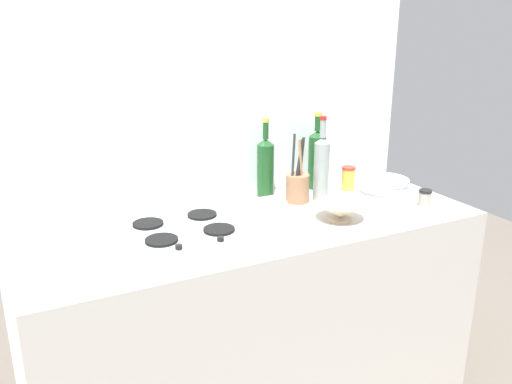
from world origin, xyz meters
The scene contains 12 objects.
counter_block centered at (0.00, 0.00, 0.45)m, with size 1.80×0.70×0.90m, color beige.
backsplash_panel centered at (0.00, 0.38, 1.16)m, with size 1.90×0.06×2.32m, color silver.
stovetop_hob centered at (-0.30, 0.00, 0.91)m, with size 0.44×0.39×0.04m.
plate_stack centered at (0.56, -0.09, 0.96)m, with size 0.21×0.21×0.12m.
wine_bottle_leftmost centered at (0.37, 0.11, 1.05)m, with size 0.07×0.07×0.37m.
wine_bottle_mid_left centered at (0.18, 0.27, 1.04)m, with size 0.08×0.08×0.35m.
wine_bottle_mid_right centered at (0.45, 0.26, 1.05)m, with size 0.08×0.08×0.36m.
mixing_bowl centered at (0.30, -0.15, 0.94)m, with size 0.20×0.20×0.07m.
butter_dish centered at (0.07, 0.06, 0.93)m, with size 0.17×0.10×0.06m, color silver.
utensil_crock centered at (0.26, 0.12, 0.97)m, with size 0.10×0.10×0.30m.
condiment_jar_front centered at (0.72, -0.17, 0.94)m, with size 0.05×0.05×0.07m.
condiment_jar_rear centered at (0.57, 0.17, 0.96)m, with size 0.06×0.06×0.11m.
Camera 1 is at (-0.88, -1.76, 1.66)m, focal length 37.09 mm.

